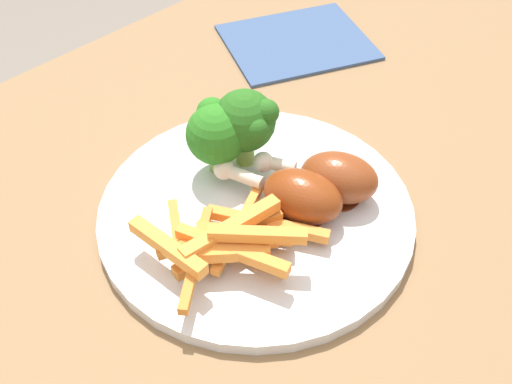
{
  "coord_description": "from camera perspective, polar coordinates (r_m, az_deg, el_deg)",
  "views": [
    {
      "loc": [
        0.26,
        0.28,
        1.15
      ],
      "look_at": [
        -0.01,
        0.01,
        0.76
      ],
      "focal_mm": 43.81,
      "sensor_mm": 36.0,
      "label": 1
    }
  ],
  "objects": [
    {
      "name": "chicken_drumstick_near",
      "position": [
        0.54,
        3.77,
        -0.23
      ],
      "size": [
        0.07,
        0.13,
        0.04
      ],
      "color": "#60210C",
      "rests_on": "dinner_plate"
    },
    {
      "name": "dining_table",
      "position": [
        0.66,
        -1.15,
        -8.98
      ],
      "size": [
        1.13,
        0.68,
        0.73
      ],
      "color": "#8E6B47",
      "rests_on": "ground_plane"
    },
    {
      "name": "broccoli_floret_front",
      "position": [
        0.57,
        -1.09,
        6.39
      ],
      "size": [
        0.06,
        0.06,
        0.08
      ],
      "color": "#85AB47",
      "rests_on": "dinner_plate"
    },
    {
      "name": "napkin",
      "position": [
        0.79,
        3.77,
        13.5
      ],
      "size": [
        0.21,
        0.2,
        0.0
      ],
      "primitive_type": "cube",
      "rotation": [
        0.0,
        0.0,
        2.7
      ],
      "color": "#3D5684",
      "rests_on": "dining_table"
    },
    {
      "name": "chicken_drumstick_far",
      "position": [
        0.56,
        7.14,
        1.39
      ],
      "size": [
        0.08,
        0.12,
        0.04
      ],
      "color": "#602410",
      "rests_on": "dinner_plate"
    },
    {
      "name": "carrot_fries_pile",
      "position": [
        0.51,
        -2.69,
        -4.37
      ],
      "size": [
        0.14,
        0.13,
        0.04
      ],
      "color": "orange",
      "rests_on": "dinner_plate"
    },
    {
      "name": "dinner_plate",
      "position": [
        0.56,
        0.0,
        -1.88
      ],
      "size": [
        0.28,
        0.28,
        0.01
      ],
      "primitive_type": "cylinder",
      "color": "silver",
      "rests_on": "dining_table"
    },
    {
      "name": "broccoli_floret_middle",
      "position": [
        0.57,
        -3.63,
        5.41
      ],
      "size": [
        0.06,
        0.06,
        0.07
      ],
      "color": "#7FA84D",
      "rests_on": "dinner_plate"
    }
  ]
}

